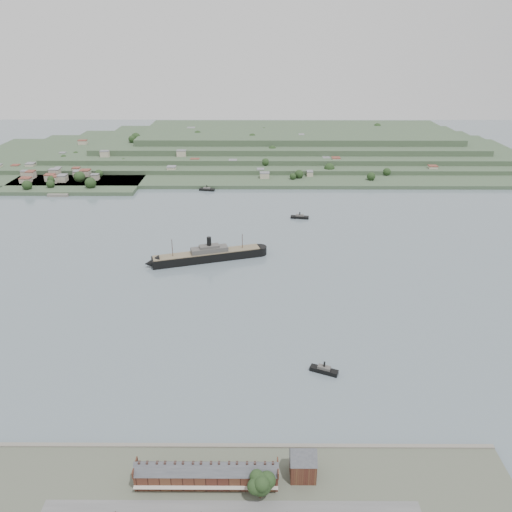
{
  "coord_description": "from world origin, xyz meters",
  "views": [
    {
      "loc": [
        9.76,
        -308.18,
        163.57
      ],
      "look_at": [
        8.14,
        30.0,
        9.24
      ],
      "focal_mm": 35.0,
      "sensor_mm": 36.0,
      "label": 1
    }
  ],
  "objects_px": {
    "steamship": "(204,256)",
    "tugboat": "(324,370)",
    "gabled_building": "(303,464)",
    "fig_tree": "(261,484)",
    "terrace_row": "(207,474)"
  },
  "relations": [
    {
      "from": "terrace_row",
      "to": "gabled_building",
      "type": "relative_size",
      "value": 3.95
    },
    {
      "from": "terrace_row",
      "to": "gabled_building",
      "type": "height_order",
      "value": "gabled_building"
    },
    {
      "from": "gabled_building",
      "to": "fig_tree",
      "type": "bearing_deg",
      "value": -147.08
    },
    {
      "from": "tugboat",
      "to": "fig_tree",
      "type": "relative_size",
      "value": 1.26
    },
    {
      "from": "gabled_building",
      "to": "fig_tree",
      "type": "height_order",
      "value": "gabled_building"
    },
    {
      "from": "steamship",
      "to": "tugboat",
      "type": "bearing_deg",
      "value": -61.07
    },
    {
      "from": "steamship",
      "to": "terrace_row",
      "type": "bearing_deg",
      "value": -84.06
    },
    {
      "from": "terrace_row",
      "to": "fig_tree",
      "type": "bearing_deg",
      "value": -17.37
    },
    {
      "from": "gabled_building",
      "to": "tugboat",
      "type": "xyz_separation_m",
      "value": [
        16.75,
        67.7,
        -6.56
      ]
    },
    {
      "from": "steamship",
      "to": "fig_tree",
      "type": "height_order",
      "value": "steamship"
    },
    {
      "from": "terrace_row",
      "to": "tugboat",
      "type": "bearing_deg",
      "value": 52.89
    },
    {
      "from": "tugboat",
      "to": "fig_tree",
      "type": "distance_m",
      "value": 85.4
    },
    {
      "from": "terrace_row",
      "to": "gabled_building",
      "type": "xyz_separation_m",
      "value": [
        37.5,
        4.02,
        1.34
      ]
    },
    {
      "from": "fig_tree",
      "to": "steamship",
      "type": "bearing_deg",
      "value": 101.23
    },
    {
      "from": "gabled_building",
      "to": "fig_tree",
      "type": "xyz_separation_m",
      "value": [
        -16.4,
        -10.62,
        1.15
      ]
    }
  ]
}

